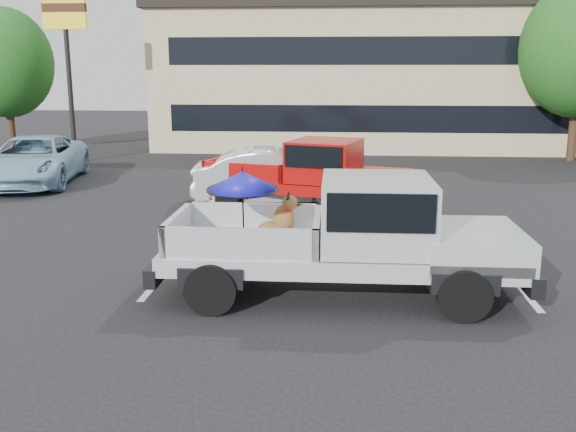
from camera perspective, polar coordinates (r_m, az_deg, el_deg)
name	(u,v)px	position (r m, az deg, el deg)	size (l,w,h in m)	color
ground	(336,296)	(10.19, 4.31, -7.08)	(90.00, 90.00, 0.00)	black
stripe_left	(180,255)	(12.46, -9.60, -3.48)	(0.12, 5.00, 0.01)	silver
stripe_right	(500,263)	(12.46, 18.32, -3.96)	(0.12, 5.00, 0.01)	silver
motel_building	(383,75)	(30.64, 8.45, 12.27)	(20.40, 8.40, 6.30)	tan
motel_sign	(66,36)	(25.64, -19.11, 14.86)	(1.60, 0.22, 6.00)	black
tree_left	(5,63)	(30.04, -23.85, 12.33)	(3.96, 3.96, 6.02)	#332114
tree_back	(461,50)	(34.13, 15.09, 14.06)	(4.68, 4.68, 7.11)	#332114
silver_pickup	(360,231)	(9.92, 6.41, -1.33)	(5.70, 2.14, 2.06)	black
red_pickup	(318,172)	(16.07, 2.72, 3.93)	(5.69, 3.30, 1.78)	black
silver_sedan	(278,177)	(16.79, -0.87, 3.49)	(1.55, 4.43, 1.46)	#B5B7BD
blue_suv	(34,160)	(21.36, -21.66, 4.62)	(2.43, 5.28, 1.47)	#88B3CC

